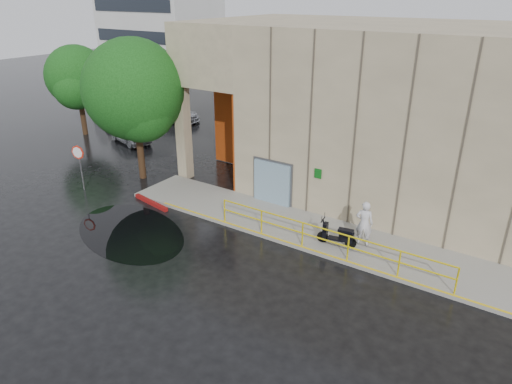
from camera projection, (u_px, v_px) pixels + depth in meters
ground at (186, 260)px, 17.29m from camera, size 120.00×120.00×0.00m
sidewalk at (333, 238)px, 18.68m from camera, size 20.00×3.00×0.15m
building at (418, 110)px, 21.40m from camera, size 20.00×10.17×8.00m
guardrail at (325, 240)px, 17.27m from camera, size 9.56×0.06×1.03m
distant_building at (159, 9)px, 49.73m from camera, size 12.00×8.08×15.00m
person at (364, 223)px, 17.69m from camera, size 0.77×0.60×1.85m
scooter at (338, 229)px, 17.71m from camera, size 1.61×0.74×1.22m
stop_sign at (79, 158)px, 22.65m from camera, size 0.70×0.21×2.39m
red_curb at (151, 202)px, 21.75m from camera, size 2.40×0.58×0.18m
puddle at (130, 231)px, 19.30m from camera, size 6.92×5.36×0.01m
car_a at (130, 133)px, 30.46m from camera, size 4.04×2.46×1.29m
car_b at (110, 113)px, 34.84m from camera, size 5.25×3.82×1.65m
car_c at (171, 113)px, 35.48m from camera, size 4.81×2.42×1.34m
tree_near at (136, 94)px, 22.95m from camera, size 5.14×5.14×7.35m
tree_far at (76, 79)px, 30.70m from camera, size 4.14×4.15×6.14m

